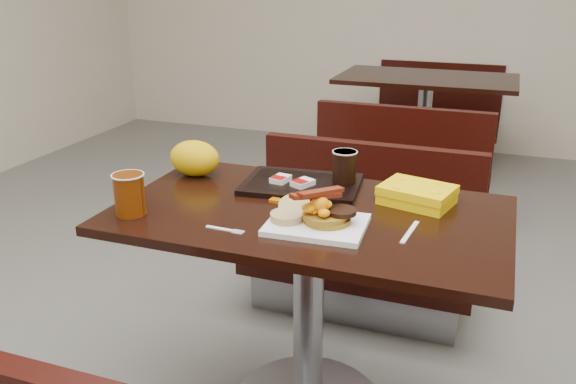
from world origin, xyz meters
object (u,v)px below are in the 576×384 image
(table_near, at_px, (308,316))
(paper_bag, at_px, (195,158))
(clamshell, at_px, (417,195))
(bench_far_s, at_px, (406,159))
(bench_near_n, at_px, (359,237))
(coffee_cup_far, at_px, (344,167))
(table_far, at_px, (423,130))
(coffee_cup_near, at_px, (129,194))
(hashbrown_sleeve_left, at_px, (281,179))
(fork, at_px, (220,228))
(tray, at_px, (302,184))
(bench_far_n, at_px, (435,111))
(knife, at_px, (410,232))
(platter, at_px, (317,225))
(hashbrown_sleeve_right, at_px, (303,183))
(pancake_stack, at_px, (327,217))

(table_near, height_order, paper_bag, paper_bag)
(clamshell, bearing_deg, bench_far_s, 113.88)
(bench_near_n, height_order, paper_bag, paper_bag)
(coffee_cup_far, height_order, paper_bag, same)
(table_far, relative_size, coffee_cup_near, 9.41)
(table_near, bearing_deg, coffee_cup_near, -157.10)
(bench_near_n, distance_m, hashbrown_sleeve_left, 0.69)
(coffee_cup_near, xyz_separation_m, fork, (0.30, -0.01, -0.06))
(tray, height_order, coffee_cup_far, coffee_cup_far)
(bench_far_n, height_order, knife, knife)
(table_far, relative_size, tray, 3.08)
(paper_bag, bearing_deg, bench_far_s, 73.96)
(bench_near_n, height_order, platter, platter)
(bench_near_n, distance_m, hashbrown_sleeve_right, 0.69)
(bench_far_n, distance_m, knife, 3.40)
(table_far, height_order, fork, fork)
(bench_near_n, bearing_deg, table_near, -90.00)
(knife, bearing_deg, fork, -66.89)
(hashbrown_sleeve_right, xyz_separation_m, clamshell, (0.38, 0.02, 0.00))
(bench_far_n, relative_size, tray, 2.57)
(coffee_cup_far, bearing_deg, coffee_cup_near, -140.22)
(hashbrown_sleeve_right, bearing_deg, coffee_cup_near, -114.21)
(bench_far_s, bearing_deg, pancake_stack, -87.55)
(coffee_cup_near, bearing_deg, hashbrown_sleeve_right, 41.26)
(platter, bearing_deg, hashbrown_sleeve_right, 113.04)
(table_far, relative_size, hashbrown_sleeve_right, 16.69)
(hashbrown_sleeve_right, xyz_separation_m, coffee_cup_far, (0.12, 0.08, 0.05))
(pancake_stack, distance_m, fork, 0.31)
(bench_far_n, bearing_deg, clamshell, -84.52)
(tray, bearing_deg, clamshell, -8.96)
(fork, distance_m, hashbrown_sleeve_right, 0.40)
(coffee_cup_near, bearing_deg, paper_bag, 88.84)
(bench_near_n, bearing_deg, hashbrown_sleeve_left, -107.02)
(clamshell, bearing_deg, tray, -168.67)
(hashbrown_sleeve_left, bearing_deg, table_near, -37.76)
(bench_near_n, xyz_separation_m, bench_far_n, (0.00, 2.60, 0.00))
(table_far, height_order, knife, knife)
(hashbrown_sleeve_left, xyz_separation_m, coffee_cup_far, (0.20, 0.07, 0.05))
(table_near, distance_m, pancake_stack, 0.43)
(platter, bearing_deg, tray, 112.88)
(platter, bearing_deg, hashbrown_sleeve_left, 124.12)
(platter, relative_size, coffee_cup_near, 2.20)
(coffee_cup_far, bearing_deg, clamshell, -14.43)
(bench_far_s, relative_size, knife, 6.17)
(table_near, xyz_separation_m, clamshell, (0.30, 0.18, 0.40))
(tray, bearing_deg, hashbrown_sleeve_left, -169.00)
(bench_near_n, bearing_deg, bench_far_s, 90.00)
(coffee_cup_near, bearing_deg, platter, 9.82)
(platter, height_order, knife, platter)
(pancake_stack, height_order, hashbrown_sleeve_left, pancake_stack)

